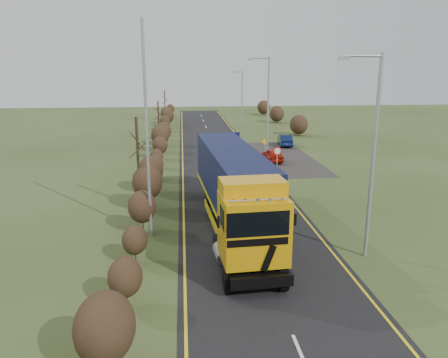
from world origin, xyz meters
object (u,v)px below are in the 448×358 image
car_red_hatchback (273,155)px  streetlight_near (371,149)px  speed_sign (277,156)px  lorry (234,185)px  car_blue_sedan (285,140)px

car_red_hatchback → streetlight_near: size_ratio=0.39×
streetlight_near → speed_sign: (-0.85, 16.05, -3.51)m
car_red_hatchback → streetlight_near: streetlight_near is taller
speed_sign → streetlight_near: bearing=-87.0°
car_red_hatchback → lorry: bearing=68.5°
speed_sign → car_blue_sedan: bearing=74.2°
car_blue_sedan → streetlight_near: streetlight_near is taller
speed_sign → car_red_hatchback: bearing=81.6°
streetlight_near → car_red_hatchback: bearing=89.8°
streetlight_near → speed_sign: size_ratio=3.72×
car_red_hatchback → speed_sign: (-0.92, -6.25, 1.21)m
lorry → car_blue_sedan: lorry is taller
car_red_hatchback → streetlight_near: 22.79m
car_blue_sedan → streetlight_near: (-3.30, -30.74, 4.69)m
car_blue_sedan → speed_sign: 15.31m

